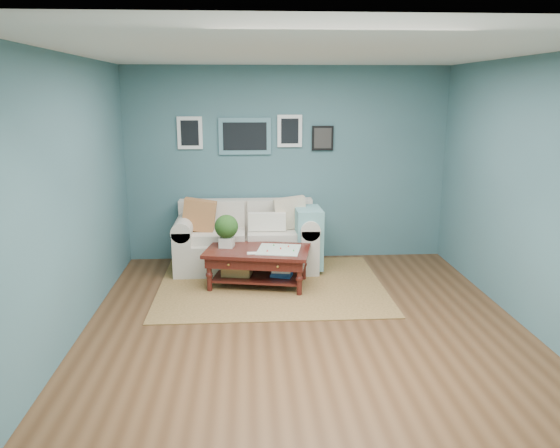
{
  "coord_description": "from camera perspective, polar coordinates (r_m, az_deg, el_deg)",
  "views": [
    {
      "loc": [
        -0.57,
        -5.12,
        2.34
      ],
      "look_at": [
        -0.2,
        1.0,
        0.86
      ],
      "focal_mm": 35.0,
      "sensor_mm": 36.0,
      "label": 1
    }
  ],
  "objects": [
    {
      "name": "area_rug",
      "position": [
        6.81,
        -0.92,
        -6.45
      ],
      "size": [
        2.75,
        2.2,
        0.01
      ],
      "primitive_type": "cube",
      "color": "brown",
      "rests_on": "ground"
    },
    {
      "name": "coffee_table",
      "position": [
        6.73,
        -2.9,
        -3.27
      ],
      "size": [
        1.37,
        0.96,
        0.88
      ],
      "rotation": [
        0.0,
        0.0,
        -0.19
      ],
      "color": "#39100C",
      "rests_on": "ground"
    },
    {
      "name": "room_shell",
      "position": [
        5.3,
        2.62,
        2.91
      ],
      "size": [
        5.0,
        5.02,
        2.7
      ],
      "color": "brown",
      "rests_on": "ground"
    },
    {
      "name": "loveseat",
      "position": [
        7.41,
        -2.88,
        -1.55
      ],
      "size": [
        1.94,
        0.88,
        1.0
      ],
      "color": "beige",
      "rests_on": "ground"
    }
  ]
}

